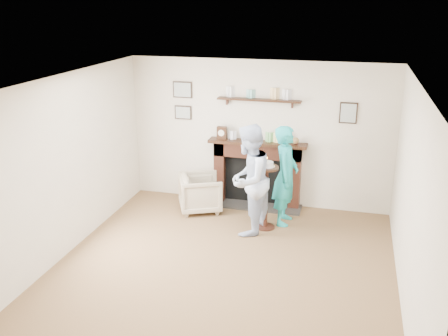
{
  "coord_description": "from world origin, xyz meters",
  "views": [
    {
      "loc": [
        1.51,
        -5.6,
        3.45
      ],
      "look_at": [
        -0.2,
        0.9,
        1.15
      ],
      "focal_mm": 40.0,
      "sensor_mm": 36.0,
      "label": 1
    }
  ],
  "objects_px": {
    "man": "(248,231)",
    "pedestal_table": "(266,185)",
    "armchair": "(201,210)",
    "woman": "(284,222)"
  },
  "relations": [
    {
      "from": "armchair",
      "to": "pedestal_table",
      "type": "bearing_deg",
      "value": -133.23
    },
    {
      "from": "armchair",
      "to": "man",
      "type": "distance_m",
      "value": 1.14
    },
    {
      "from": "man",
      "to": "pedestal_table",
      "type": "distance_m",
      "value": 0.79
    },
    {
      "from": "armchair",
      "to": "pedestal_table",
      "type": "height_order",
      "value": "pedestal_table"
    },
    {
      "from": "armchair",
      "to": "woman",
      "type": "bearing_deg",
      "value": -119.65
    },
    {
      "from": "man",
      "to": "pedestal_table",
      "type": "height_order",
      "value": "pedestal_table"
    },
    {
      "from": "man",
      "to": "woman",
      "type": "relative_size",
      "value": 1.07
    },
    {
      "from": "man",
      "to": "pedestal_table",
      "type": "xyz_separation_m",
      "value": [
        0.24,
        0.21,
        0.72
      ]
    },
    {
      "from": "woman",
      "to": "pedestal_table",
      "type": "distance_m",
      "value": 0.81
    },
    {
      "from": "man",
      "to": "pedestal_table",
      "type": "bearing_deg",
      "value": 143.08
    }
  ]
}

